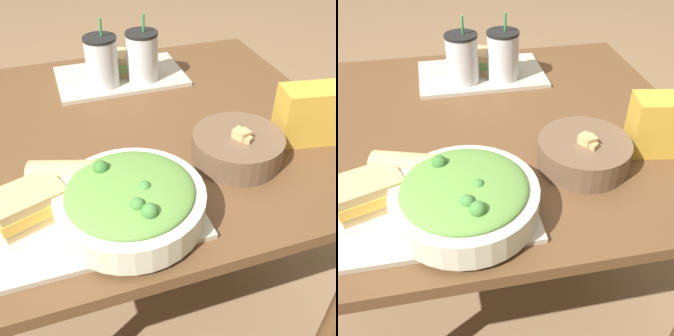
{
  "view_description": "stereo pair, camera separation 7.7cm",
  "coord_description": "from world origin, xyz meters",
  "views": [
    {
      "loc": [
        -0.15,
        -0.86,
        1.27
      ],
      "look_at": [
        0.04,
        -0.29,
        0.79
      ],
      "focal_mm": 42.0,
      "sensor_mm": 36.0,
      "label": 1
    },
    {
      "loc": [
        -0.07,
        -0.88,
        1.27
      ],
      "look_at": [
        0.04,
        -0.29,
        0.79
      ],
      "focal_mm": 42.0,
      "sensor_mm": 36.0,
      "label": 2
    }
  ],
  "objects": [
    {
      "name": "soup_bowl",
      "position": [
        0.24,
        -0.21,
        0.74
      ],
      "size": [
        0.21,
        0.21,
        0.09
      ],
      "color": "brown",
      "rests_on": "dining_table"
    },
    {
      "name": "baguette_near",
      "position": [
        -0.14,
        -0.22,
        0.76
      ],
      "size": [
        0.18,
        0.12,
        0.07
      ],
      "rotation": [
        0.0,
        0.0,
        1.26
      ],
      "color": "tan",
      "rests_on": "tray_near"
    },
    {
      "name": "tray_near",
      "position": [
        -0.1,
        -0.3,
        0.71
      ],
      "size": [
        0.39,
        0.25,
        0.01
      ],
      "color": "#BCB29E",
      "rests_on": "dining_table"
    },
    {
      "name": "dining_table",
      "position": [
        0.0,
        0.0,
        0.61
      ],
      "size": [
        1.17,
        0.96,
        0.71
      ],
      "color": "brown",
      "rests_on": "ground_plane"
    },
    {
      "name": "sandwich_near",
      "position": [
        -0.23,
        -0.27,
        0.75
      ],
      "size": [
        0.16,
        0.13,
        0.06
      ],
      "rotation": [
        0.0,
        0.0,
        0.34
      ],
      "color": "tan",
      "rests_on": "tray_near"
    },
    {
      "name": "drink_cup_red",
      "position": [
        0.14,
        0.24,
        0.79
      ],
      "size": [
        0.1,
        0.1,
        0.2
      ],
      "color": "silver",
      "rests_on": "tray_far"
    },
    {
      "name": "ground_plane",
      "position": [
        0.0,
        0.0,
        0.0
      ],
      "size": [
        12.0,
        12.0,
        0.0
      ],
      "primitive_type": "plane",
      "color": "#846647"
    },
    {
      "name": "tray_far",
      "position": [
        0.08,
        0.29,
        0.71
      ],
      "size": [
        0.39,
        0.25,
        0.01
      ],
      "color": "#BCB29E",
      "rests_on": "dining_table"
    },
    {
      "name": "salad_bowl",
      "position": [
        -0.04,
        -0.32,
        0.76
      ],
      "size": [
        0.28,
        0.28,
        0.09
      ],
      "color": "beige",
      "rests_on": "tray_near"
    },
    {
      "name": "drink_cup_dark",
      "position": [
        0.02,
        0.24,
        0.79
      ],
      "size": [
        0.1,
        0.1,
        0.2
      ],
      "color": "silver",
      "rests_on": "tray_far"
    },
    {
      "name": "chip_bag",
      "position": [
        0.44,
        -0.19,
        0.78
      ],
      "size": [
        0.17,
        0.11,
        0.14
      ],
      "rotation": [
        0.0,
        0.0,
        -0.17
      ],
      "color": "gold",
      "rests_on": "dining_table"
    },
    {
      "name": "sandwich_far",
      "position": [
        0.1,
        0.3,
        0.75
      ],
      "size": [
        0.16,
        0.14,
        0.06
      ],
      "rotation": [
        0.0,
        0.0,
        -0.38
      ],
      "color": "tan",
      "rests_on": "tray_far"
    }
  ]
}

